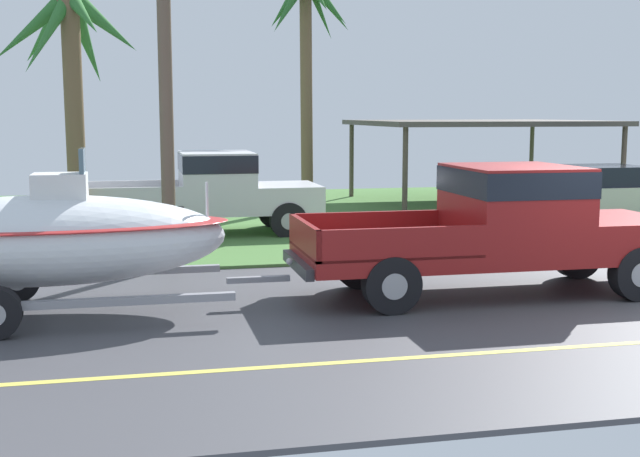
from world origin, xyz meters
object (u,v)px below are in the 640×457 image
(pickup_truck_towing, at_px, (511,224))
(boat_on_trailer, at_px, (42,239))
(parked_sedan_near, at_px, (597,193))
(parked_pickup_background, at_px, (215,190))
(carport_awning, at_px, (478,124))
(utility_pole, at_px, (165,42))
(palm_tree_near_left, at_px, (68,53))
(palm_tree_near_right, at_px, (307,24))

(pickup_truck_towing, bearing_deg, boat_on_trailer, -180.00)
(boat_on_trailer, bearing_deg, parked_sedan_near, 31.11)
(parked_sedan_near, bearing_deg, parked_pickup_background, -175.70)
(parked_sedan_near, relative_size, carport_awning, 0.67)
(pickup_truck_towing, bearing_deg, utility_pole, 145.95)
(carport_awning, height_order, utility_pole, utility_pole)
(boat_on_trailer, distance_m, parked_sedan_near, 14.95)
(parked_pickup_background, xyz_separation_m, parked_sedan_near, (9.82, 0.74, -0.36))
(utility_pole, bearing_deg, parked_pickup_background, 72.28)
(carport_awning, relative_size, utility_pole, 0.89)
(utility_pole, bearing_deg, boat_on_trailer, -118.48)
(pickup_truck_towing, bearing_deg, palm_tree_near_left, 139.19)
(parked_sedan_near, height_order, palm_tree_near_left, palm_tree_near_left)
(boat_on_trailer, height_order, palm_tree_near_right, palm_tree_near_right)
(carport_awning, bearing_deg, pickup_truck_towing, -110.74)
(parked_pickup_background, bearing_deg, boat_on_trailer, -113.07)
(pickup_truck_towing, bearing_deg, palm_tree_near_right, 93.58)
(carport_awning, relative_size, palm_tree_near_left, 1.28)
(pickup_truck_towing, distance_m, parked_sedan_near, 9.82)
(boat_on_trailer, xyz_separation_m, palm_tree_near_left, (0.04, 5.79, 2.84))
(boat_on_trailer, xyz_separation_m, utility_pole, (1.81, 3.34, 2.87))
(boat_on_trailer, xyz_separation_m, carport_awning, (11.13, 11.58, 1.33))
(parked_pickup_background, distance_m, palm_tree_near_left, 4.26)
(parked_pickup_background, bearing_deg, utility_pole, -107.72)
(boat_on_trailer, height_order, palm_tree_near_left, palm_tree_near_left)
(parked_pickup_background, bearing_deg, palm_tree_near_left, -157.81)
(parked_sedan_near, distance_m, palm_tree_near_right, 9.02)
(boat_on_trailer, relative_size, parked_sedan_near, 1.34)
(pickup_truck_towing, distance_m, palm_tree_near_right, 12.36)
(parked_sedan_near, xyz_separation_m, utility_pole, (-10.99, -4.39, 3.25))
(parked_pickup_background, relative_size, utility_pole, 0.73)
(carport_awning, bearing_deg, parked_pickup_background, -150.62)
(boat_on_trailer, distance_m, parked_pickup_background, 7.59)
(pickup_truck_towing, relative_size, palm_tree_near_right, 0.88)
(pickup_truck_towing, xyz_separation_m, utility_pole, (-4.94, 3.34, 2.86))
(utility_pole, bearing_deg, carport_awning, 41.48)
(carport_awning, height_order, palm_tree_near_right, palm_tree_near_right)
(pickup_truck_towing, xyz_separation_m, parked_sedan_near, (6.05, 7.72, -0.39))
(parked_pickup_background, bearing_deg, palm_tree_near_right, 56.86)
(parked_pickup_background, distance_m, utility_pole, 4.80)
(parked_pickup_background, relative_size, carport_awning, 0.81)
(palm_tree_near_left, height_order, palm_tree_near_right, palm_tree_near_right)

